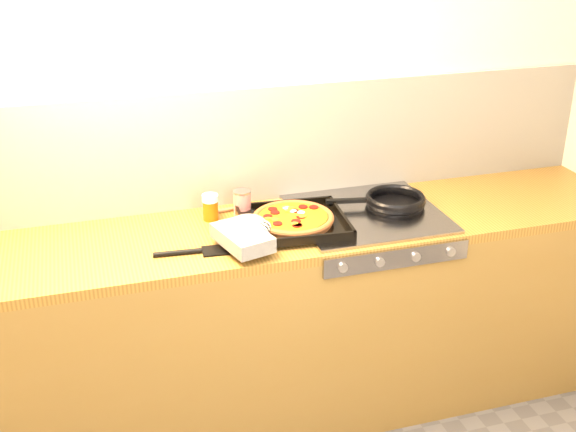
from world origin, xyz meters
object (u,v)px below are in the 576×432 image
object	(u,v)px
tomato_can	(242,203)
juice_glass	(210,207)
frying_pan	(394,201)
pizza_on_tray	(279,224)

from	to	relation	value
tomato_can	juice_glass	xyz separation A→B (m)	(-0.14, -0.01, 0.00)
frying_pan	tomato_can	distance (m)	0.64
juice_glass	frying_pan	bearing A→B (deg)	-8.86
frying_pan	juice_glass	distance (m)	0.77
juice_glass	pizza_on_tray	bearing A→B (deg)	-42.31
pizza_on_tray	juice_glass	distance (m)	0.31
pizza_on_tray	frying_pan	distance (m)	0.54
pizza_on_tray	frying_pan	xyz separation A→B (m)	(0.53, 0.09, -0.01)
pizza_on_tray	tomato_can	distance (m)	0.24
frying_pan	pizza_on_tray	bearing A→B (deg)	-170.34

